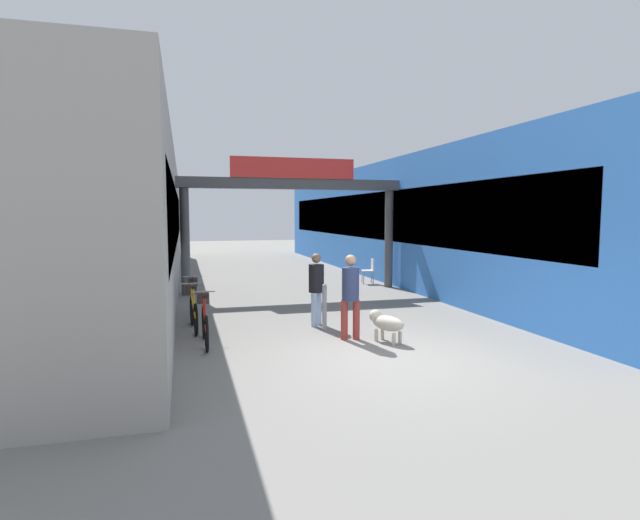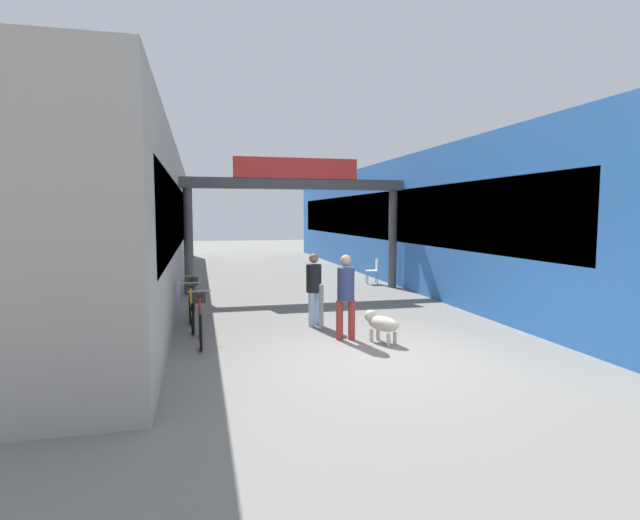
% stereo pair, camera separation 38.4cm
% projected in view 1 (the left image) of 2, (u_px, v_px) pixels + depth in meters
% --- Properties ---
extents(ground_plane, '(80.00, 80.00, 0.00)m').
position_uv_depth(ground_plane, '(391.00, 359.00, 8.58)').
color(ground_plane, gray).
extents(storefront_left, '(3.00, 26.00, 4.41)m').
position_uv_depth(storefront_left, '(133.00, 222.00, 17.60)').
color(storefront_left, '#9E9993').
rests_on(storefront_left, ground_plane).
extents(storefront_right, '(3.00, 26.00, 4.41)m').
position_uv_depth(storefront_right, '(399.00, 221.00, 20.28)').
color(storefront_right, blue).
rests_on(storefront_right, ground_plane).
extents(arcade_sign_gateway, '(7.40, 0.47, 4.25)m').
position_uv_depth(arcade_sign_gateway, '(293.00, 198.00, 15.92)').
color(arcade_sign_gateway, '#4C4C4F').
rests_on(arcade_sign_gateway, ground_plane).
extents(pedestrian_with_dog, '(0.40, 0.39, 1.69)m').
position_uv_depth(pedestrian_with_dog, '(350.00, 291.00, 9.81)').
color(pedestrian_with_dog, '#99332D').
rests_on(pedestrian_with_dog, ground_plane).
extents(pedestrian_companion, '(0.48, 0.48, 1.61)m').
position_uv_depth(pedestrian_companion, '(316.00, 285.00, 11.07)').
color(pedestrian_companion, '#A5BFE0').
rests_on(pedestrian_companion, ground_plane).
extents(dog_on_leash, '(0.63, 0.85, 0.60)m').
position_uv_depth(dog_on_leash, '(386.00, 323.00, 9.68)').
color(dog_on_leash, beige).
rests_on(dog_on_leash, ground_plane).
extents(bicycle_red_nearest, '(0.46, 1.69, 0.98)m').
position_uv_depth(bicycle_red_nearest, '(205.00, 321.00, 9.54)').
color(bicycle_red_nearest, black).
rests_on(bicycle_red_nearest, ground_plane).
extents(bicycle_orange_second, '(0.46, 1.69, 0.98)m').
position_uv_depth(bicycle_orange_second, '(193.00, 309.00, 10.74)').
color(bicycle_orange_second, black).
rests_on(bicycle_orange_second, ground_plane).
extents(bicycle_black_third, '(0.46, 1.69, 0.98)m').
position_uv_depth(bicycle_black_third, '(193.00, 300.00, 11.95)').
color(bicycle_black_third, black).
rests_on(bicycle_black_third, ground_plane).
extents(bollard_post_metal, '(0.10, 0.10, 1.00)m').
position_uv_depth(bollard_post_metal, '(324.00, 307.00, 10.63)').
color(bollard_post_metal, gray).
rests_on(bollard_post_metal, ground_plane).
extents(cafe_chair_aluminium_nearer, '(0.46, 0.46, 0.89)m').
position_uv_depth(cafe_chair_aluminium_nearer, '(370.00, 269.00, 17.83)').
color(cafe_chair_aluminium_nearer, gray).
rests_on(cafe_chair_aluminium_nearer, ground_plane).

